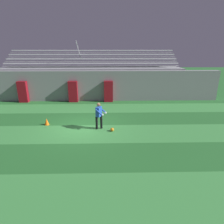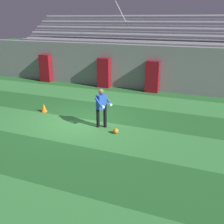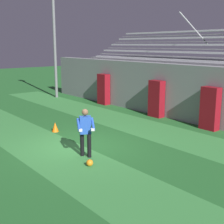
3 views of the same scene
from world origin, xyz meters
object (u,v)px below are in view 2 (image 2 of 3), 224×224
at_px(padding_pillar_far_left, 46,68).
at_px(traffic_cone, 44,108).
at_px(padding_pillar_gate_left, 104,73).
at_px(goalkeeper, 102,106).
at_px(padding_pillar_gate_right, 152,77).
at_px(soccer_ball, 116,131).

xyz_separation_m(padding_pillar_far_left, traffic_cone, (3.79, -5.60, -0.76)).
xyz_separation_m(padding_pillar_gate_left, goalkeeper, (2.66, -6.33, -0.01)).
bearing_deg(padding_pillar_gate_right, padding_pillar_gate_left, 180.00).
xyz_separation_m(goalkeeper, soccer_ball, (0.79, -0.39, -0.84)).
bearing_deg(padding_pillar_gate_left, padding_pillar_far_left, 180.00).
relative_size(soccer_ball, traffic_cone, 0.52).
height_order(padding_pillar_gate_left, soccer_ball, padding_pillar_gate_left).
relative_size(padding_pillar_gate_right, soccer_ball, 8.79).
height_order(padding_pillar_gate_left, goalkeeper, padding_pillar_gate_left).
distance_m(goalkeeper, traffic_cone, 3.61).
distance_m(padding_pillar_gate_left, soccer_ball, 7.60).
relative_size(padding_pillar_gate_right, traffic_cone, 4.60).
bearing_deg(padding_pillar_far_left, soccer_ball, -39.91).
xyz_separation_m(goalkeeper, traffic_cone, (-3.45, 0.72, -0.74)).
bearing_deg(soccer_ball, goalkeeper, 153.58).
bearing_deg(soccer_ball, traffic_cone, 165.29).
height_order(padding_pillar_gate_right, soccer_ball, padding_pillar_gate_right).
xyz_separation_m(padding_pillar_gate_right, traffic_cone, (-4.05, -5.60, -0.76)).
xyz_separation_m(padding_pillar_far_left, goalkeeper, (7.24, -6.33, -0.01)).
relative_size(padding_pillar_gate_left, padding_pillar_far_left, 1.00).
distance_m(padding_pillar_gate_left, padding_pillar_gate_right, 3.26).
relative_size(goalkeeper, soccer_ball, 7.59).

